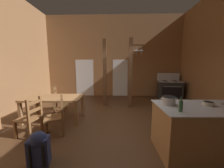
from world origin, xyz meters
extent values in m
cube|color=#4C301C|center=(0.00, 0.00, -0.05)|extent=(8.19, 8.03, 0.10)
cube|color=#93663F|center=(0.00, 3.69, 2.21)|extent=(8.19, 0.14, 4.43)
cube|color=white|center=(-1.66, 3.61, 1.02)|extent=(1.00, 0.01, 2.05)
cube|color=white|center=(0.37, 3.61, 1.02)|extent=(0.84, 0.01, 2.05)
cube|color=#9E7044|center=(1.99, -1.16, 0.46)|extent=(2.12, 0.95, 0.92)
cube|color=#B7BABF|center=(1.99, -1.16, 0.93)|extent=(2.18, 1.01, 0.02)
cube|color=black|center=(1.98, -0.73, 0.05)|extent=(2.00, 0.08, 0.10)
cube|color=#2C2C2C|center=(2.92, 3.03, 0.45)|extent=(1.18, 0.88, 0.90)
cube|color=black|center=(2.88, 2.65, 0.42)|extent=(0.93, 0.11, 0.52)
cylinder|color=#B7BABF|center=(2.87, 2.63, 0.70)|extent=(0.82, 0.12, 0.02)
cube|color=#B7BABF|center=(2.92, 3.03, 0.92)|extent=(1.22, 0.92, 0.03)
cube|color=#B7BABF|center=(2.96, 3.39, 1.12)|extent=(1.14, 0.17, 0.40)
cylinder|color=black|center=(3.15, 2.85, 0.94)|extent=(0.22, 0.22, 0.01)
cylinder|color=black|center=(2.66, 2.91, 0.94)|extent=(0.22, 0.22, 0.01)
cylinder|color=black|center=(3.18, 3.16, 0.94)|extent=(0.22, 0.22, 0.01)
cylinder|color=black|center=(2.69, 3.21, 0.94)|extent=(0.22, 0.22, 0.01)
cylinder|color=black|center=(3.20, 2.60, 0.82)|extent=(0.05, 0.03, 0.04)
cylinder|color=black|center=(2.98, 2.62, 0.82)|extent=(0.05, 0.03, 0.04)
cylinder|color=black|center=(2.77, 2.65, 0.82)|extent=(0.05, 0.03, 0.04)
cylinder|color=black|center=(2.55, 2.67, 0.82)|extent=(0.05, 0.03, 0.04)
cube|color=brown|center=(0.70, 1.60, 1.39)|extent=(0.14, 0.14, 2.78)
cube|color=brown|center=(0.92, 1.60, 2.50)|extent=(0.58, 0.08, 0.06)
cylinder|color=#B7BABF|center=(0.92, 1.60, 2.40)|extent=(0.01, 0.01, 0.19)
cylinder|color=#B7BABF|center=(0.92, 1.60, 2.29)|extent=(0.24, 0.24, 0.04)
cylinder|color=#B7BABF|center=(0.92, 1.60, 2.21)|extent=(0.02, 0.02, 0.14)
cylinder|color=#B7BABF|center=(1.12, 1.60, 2.40)|extent=(0.01, 0.01, 0.19)
cylinder|color=#B7BABF|center=(1.12, 1.60, 2.29)|extent=(0.18, 0.18, 0.04)
cylinder|color=#B7BABF|center=(1.12, 1.60, 2.21)|extent=(0.02, 0.02, 0.14)
cube|color=brown|center=(-0.35, 1.79, 1.39)|extent=(0.14, 0.14, 2.78)
cube|color=#9E7044|center=(-1.80, 0.27, 0.71)|extent=(1.72, 0.94, 0.06)
cube|color=#9E7044|center=(-2.60, 0.64, 0.34)|extent=(0.08, 0.08, 0.68)
cube|color=#9E7044|center=(-1.02, 0.68, 0.34)|extent=(0.08, 0.08, 0.68)
cube|color=#9E7044|center=(-2.58, -0.14, 0.34)|extent=(0.08, 0.08, 0.68)
cube|color=#9E7044|center=(-1.00, -0.10, 0.34)|extent=(0.08, 0.08, 0.68)
cube|color=brown|center=(-2.00, 1.14, 0.43)|extent=(0.53, 0.53, 0.04)
cube|color=brown|center=(-1.86, 1.37, 0.21)|extent=(0.06, 0.06, 0.41)
cube|color=brown|center=(-1.77, 1.00, 0.21)|extent=(0.06, 0.06, 0.41)
cube|color=brown|center=(-2.23, 1.28, 0.47)|extent=(0.06, 0.06, 0.95)
cube|color=brown|center=(-2.14, 0.91, 0.47)|extent=(0.06, 0.06, 0.95)
cube|color=brown|center=(-2.18, 1.09, 0.84)|extent=(0.13, 0.38, 0.07)
cube|color=brown|center=(-2.18, 1.09, 0.65)|extent=(0.13, 0.38, 0.07)
cube|color=brown|center=(-1.39, -0.56, 0.43)|extent=(0.58, 0.58, 0.04)
cube|color=brown|center=(-1.49, -0.81, 0.21)|extent=(0.07, 0.07, 0.41)
cube|color=brown|center=(-1.64, -0.47, 0.21)|extent=(0.07, 0.07, 0.41)
cube|color=brown|center=(-1.14, -0.66, 0.47)|extent=(0.07, 0.07, 0.95)
cube|color=brown|center=(-1.29, -0.31, 0.47)|extent=(0.07, 0.07, 0.95)
cube|color=brown|center=(-1.22, -0.48, 0.84)|extent=(0.19, 0.36, 0.07)
cube|color=brown|center=(-1.22, -0.48, 0.65)|extent=(0.19, 0.36, 0.07)
cube|color=brown|center=(-1.98, -0.63, 0.43)|extent=(0.50, 0.50, 0.04)
cube|color=brown|center=(-2.20, -0.79, 0.21)|extent=(0.06, 0.06, 0.41)
cube|color=brown|center=(-2.14, -0.42, 0.21)|extent=(0.06, 0.06, 0.41)
cube|color=brown|center=(-1.82, -0.85, 0.47)|extent=(0.06, 0.06, 0.95)
cube|color=brown|center=(-1.76, -0.48, 0.47)|extent=(0.06, 0.06, 0.95)
cube|color=brown|center=(-1.79, -0.66, 0.84)|extent=(0.10, 0.38, 0.07)
cube|color=brown|center=(-1.79, -0.66, 0.65)|extent=(0.10, 0.38, 0.07)
cube|color=navy|center=(-1.18, -1.53, 0.24)|extent=(0.37, 0.30, 0.48)
cube|color=navy|center=(-1.22, -1.40, 0.17)|extent=(0.23, 0.12, 0.17)
cylinder|color=black|center=(-1.24, -1.68, 0.24)|extent=(0.05, 0.05, 0.38)
cylinder|color=black|center=(-1.06, -1.62, 0.24)|extent=(0.05, 0.05, 0.38)
sphere|color=navy|center=(-1.18, -1.53, 0.46)|extent=(0.33, 0.33, 0.27)
cylinder|color=#B7BABF|center=(1.14, -1.05, 1.01)|extent=(0.25, 0.25, 0.15)
cylinder|color=black|center=(1.14, -1.05, 1.09)|extent=(0.26, 0.26, 0.01)
cylinder|color=#B7BABF|center=(1.00, -1.05, 1.05)|extent=(0.05, 0.02, 0.02)
cylinder|color=#B7BABF|center=(1.28, -1.05, 1.05)|extent=(0.05, 0.02, 0.02)
cylinder|color=#B2A893|center=(1.87, -1.09, 0.97)|extent=(0.20, 0.20, 0.07)
cylinder|color=black|center=(1.87, -1.09, 1.01)|extent=(0.16, 0.16, 0.00)
cylinder|color=#2D5638|center=(1.18, -1.43, 1.03)|extent=(0.06, 0.06, 0.18)
cylinder|color=#2D5638|center=(1.18, -1.43, 1.15)|extent=(0.02, 0.02, 0.06)
camera|label=1|loc=(0.11, -3.42, 1.67)|focal=19.91mm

